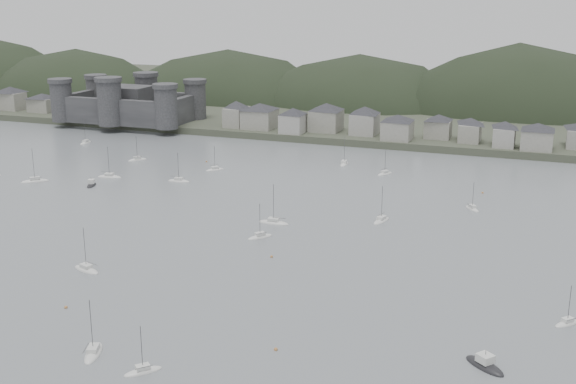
% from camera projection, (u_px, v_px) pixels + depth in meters
% --- Properties ---
extents(ground, '(900.00, 900.00, 0.00)m').
position_uv_depth(ground, '(155.00, 316.00, 142.73)').
color(ground, slate).
rests_on(ground, ground).
extents(far_shore_land, '(900.00, 250.00, 3.00)m').
position_uv_depth(far_shore_land, '(424.00, 103.00, 408.59)').
color(far_shore_land, '#383D2D').
rests_on(far_shore_land, ground).
extents(forested_ridge, '(851.55, 103.94, 102.57)m').
position_uv_depth(forested_ridge, '(423.00, 133.00, 387.26)').
color(forested_ridge, black).
rests_on(forested_ridge, ground).
extents(castle, '(66.00, 43.00, 20.00)m').
position_uv_depth(castle, '(129.00, 103.00, 342.61)').
color(castle, '#2F2E31').
rests_on(castle, far_shore_land).
extents(waterfront_town, '(451.48, 28.46, 12.92)m').
position_uv_depth(waterfront_town, '(501.00, 130.00, 288.81)').
color(waterfront_town, gray).
rests_on(waterfront_town, far_shore_land).
extents(sailboat_lead, '(8.55, 5.03, 11.14)m').
position_uv_depth(sailboat_lead, '(87.00, 270.00, 166.01)').
color(sailboat_lead, silver).
rests_on(sailboat_lead, ground).
extents(moored_fleet, '(258.20, 166.86, 13.72)m').
position_uv_depth(moored_fleet, '(223.00, 218.00, 204.39)').
color(moored_fleet, silver).
rests_on(moored_fleet, ground).
extents(motor_launch_near, '(8.46, 7.62, 4.00)m').
position_uv_depth(motor_launch_near, '(485.00, 365.00, 123.21)').
color(motor_launch_near, black).
rests_on(motor_launch_near, ground).
extents(motor_launch_far, '(4.71, 7.36, 3.67)m').
position_uv_depth(motor_launch_far, '(92.00, 185.00, 238.80)').
color(motor_launch_far, black).
rests_on(motor_launch_far, ground).
extents(mooring_buoys, '(103.14, 129.81, 0.70)m').
position_uv_depth(mooring_buoys, '(273.00, 234.00, 190.28)').
color(mooring_buoys, '#B4763C').
rests_on(mooring_buoys, ground).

